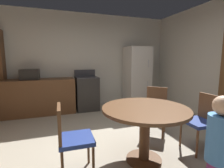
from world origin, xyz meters
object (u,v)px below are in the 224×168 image
refrigerator (137,77)px  dining_table (145,119)px  person_child (219,153)px  chair_northeast (155,107)px  chair_west (70,136)px  chair_east (202,118)px  oven_range (87,93)px  microwave (30,74)px

refrigerator → dining_table: 2.90m
person_child → chair_northeast: bearing=-28.2°
dining_table → chair_west: chair_west is taller
refrigerator → chair_east: refrigerator is taller
oven_range → chair_east: (1.27, -2.70, 0.03)m
microwave → chair_northeast: (2.36, -1.93, -0.53)m
dining_table → chair_west: (-0.98, 0.02, -0.10)m
chair_east → dining_table: bearing=0.0°
refrigerator → dining_table: refrigerator is taller
microwave → chair_east: (2.68, -2.69, -0.53)m
chair_northeast → chair_west: bearing=-24.8°
oven_range → refrigerator: 1.58m
microwave → refrigerator: bearing=-1.0°
microwave → person_child: (1.91, -3.57, -0.45)m
person_child → refrigerator: bearing=-29.1°
chair_west → chair_east: same height
chair_west → chair_northeast: bearing=24.8°
person_child → microwave: bearing=15.2°
oven_range → person_child: 3.61m
oven_range → person_child: size_ratio=1.01×
dining_table → chair_northeast: 0.98m
chair_west → oven_range: bearing=76.9°
chair_east → microwave: bearing=-43.3°
dining_table → chair_east: 0.98m
refrigerator → chair_northeast: refrigerator is taller
oven_range → person_child: oven_range is taller
refrigerator → microwave: 2.94m
refrigerator → person_child: bearing=-106.1°
dining_table → person_child: person_child is taller
chair_east → person_child: person_child is taller
oven_range → refrigerator: bearing=-2.0°
microwave → chair_east: size_ratio=0.51×
chair_northeast → person_child: (-0.44, -1.63, 0.08)m
oven_range → chair_west: size_ratio=1.26×
dining_table → chair_northeast: chair_northeast is taller
oven_range → chair_west: bearing=-104.5°
chair_east → oven_range: bearing=-62.9°
microwave → person_child: 4.07m
oven_range → chair_northeast: bearing=-64.0°
chair_east → chair_west: bearing=0.2°
dining_table → oven_range: bearing=96.3°
refrigerator → person_child: (-1.02, -3.52, -0.30)m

